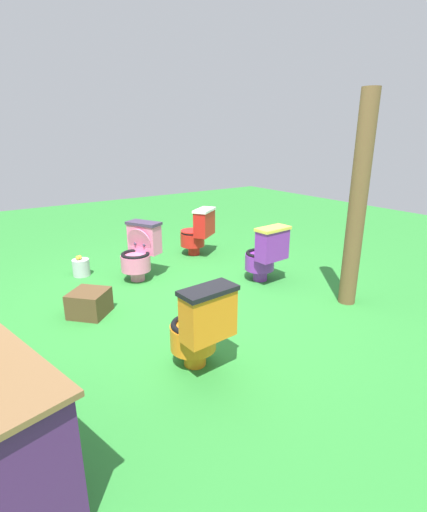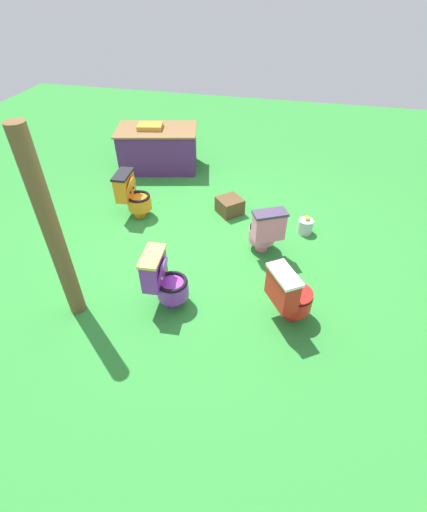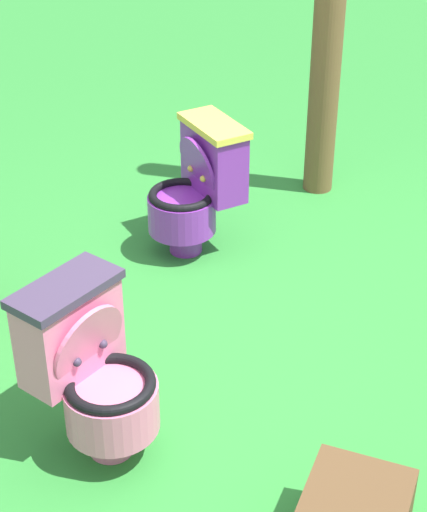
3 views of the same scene
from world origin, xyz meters
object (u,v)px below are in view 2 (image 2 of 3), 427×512
object	(u,v)px
vendor_table	(158,148)
toilet_red	(290,295)
toilet_purple	(164,280)
wooden_post	(53,233)
toilet_pink	(265,230)
lemon_bucket	(305,226)
toilet_orange	(133,195)
small_crate	(230,206)

from	to	relation	value
vendor_table	toilet_red	bearing A→B (deg)	-50.83
toilet_purple	wooden_post	world-z (taller)	wooden_post
toilet_pink	lemon_bucket	distance (m)	0.85
toilet_orange	vendor_table	size ratio (longest dim) A/B	0.45
toilet_orange	small_crate	size ratio (longest dim) A/B	2.04
wooden_post	small_crate	distance (m)	2.94
vendor_table	wooden_post	world-z (taller)	wooden_post
toilet_red	toilet_orange	size ratio (longest dim) A/B	1.00
small_crate	vendor_table	bearing A→B (deg)	142.05
toilet_red	wooden_post	xyz separation A→B (m)	(-2.40, -0.41, 0.74)
toilet_pink	small_crate	bearing A→B (deg)	99.72
small_crate	toilet_purple	bearing A→B (deg)	-99.80
toilet_pink	vendor_table	world-z (taller)	vendor_table
vendor_table	wooden_post	xyz separation A→B (m)	(0.28, -3.70, 0.71)
toilet_orange	toilet_purple	bearing A→B (deg)	29.25
toilet_purple	wooden_post	size ratio (longest dim) A/B	0.33
wooden_post	small_crate	bearing A→B (deg)	60.97
toilet_red	wooden_post	size ratio (longest dim) A/B	0.33
toilet_pink	toilet_purple	size ratio (longest dim) A/B	1.00
toilet_pink	toilet_orange	world-z (taller)	same
toilet_orange	vendor_table	world-z (taller)	vendor_table
toilet_pink	toilet_purple	distance (m)	1.58
lemon_bucket	vendor_table	bearing A→B (deg)	151.26
toilet_pink	toilet_purple	xyz separation A→B (m)	(-1.01, -1.22, 0.00)
toilet_pink	lemon_bucket	bearing A→B (deg)	20.86
toilet_red	toilet_purple	size ratio (longest dim) A/B	1.00
toilet_purple	lemon_bucket	distance (m)	2.41
toilet_purple	small_crate	xyz separation A→B (m)	(0.36, 2.10, -0.24)
toilet_red	lemon_bucket	size ratio (longest dim) A/B	2.63
toilet_orange	vendor_table	xyz separation A→B (m)	(-0.18, 1.68, 0.02)
lemon_bucket	toilet_pink	bearing A→B (deg)	-132.51
toilet_pink	vendor_table	xyz separation A→B (m)	(-2.28, 2.15, 0.02)
small_crate	toilet_pink	bearing A→B (deg)	-53.65
wooden_post	small_crate	xyz separation A→B (m)	(1.35, 2.43, -0.98)
toilet_pink	vendor_table	size ratio (longest dim) A/B	0.45
toilet_pink	toilet_orange	distance (m)	2.15
toilet_orange	lemon_bucket	bearing A→B (deg)	89.34
toilet_red	vendor_table	world-z (taller)	vendor_table
toilet_red	toilet_purple	distance (m)	1.42
wooden_post	lemon_bucket	distance (m)	3.48
vendor_table	lemon_bucket	world-z (taller)	vendor_table
toilet_orange	lemon_bucket	xyz separation A→B (m)	(2.65, 0.13, -0.26)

